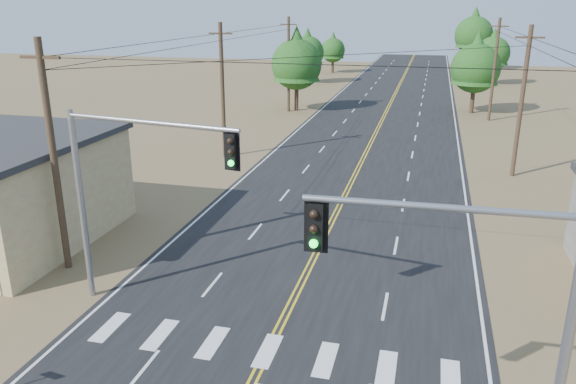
% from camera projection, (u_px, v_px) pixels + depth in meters
% --- Properties ---
extents(road, '(15.00, 200.00, 0.02)m').
position_uv_depth(road, '(356.00, 173.00, 39.27)').
color(road, black).
rests_on(road, ground).
extents(utility_pole_left_near, '(1.80, 0.30, 10.00)m').
position_uv_depth(utility_pole_left_near, '(54.00, 157.00, 23.58)').
color(utility_pole_left_near, '#4C3826').
rests_on(utility_pole_left_near, ground).
extents(utility_pole_left_mid, '(1.80, 0.30, 10.00)m').
position_uv_depth(utility_pole_left_mid, '(223.00, 90.00, 41.95)').
color(utility_pole_left_mid, '#4C3826').
rests_on(utility_pole_left_mid, ground).
extents(utility_pole_left_far, '(1.80, 0.30, 10.00)m').
position_uv_depth(utility_pole_left_far, '(289.00, 64.00, 60.32)').
color(utility_pole_left_far, '#4C3826').
rests_on(utility_pole_left_far, ground).
extents(utility_pole_right_mid, '(1.80, 0.30, 10.00)m').
position_uv_depth(utility_pole_right_mid, '(522.00, 101.00, 37.01)').
color(utility_pole_right_mid, '#4C3826').
rests_on(utility_pole_right_mid, ground).
extents(utility_pole_right_far, '(1.80, 0.30, 10.00)m').
position_uv_depth(utility_pole_right_far, '(494.00, 69.00, 55.38)').
color(utility_pole_right_far, '#4C3826').
rests_on(utility_pole_right_far, ground).
extents(signal_mast_left, '(7.03, 1.46, 7.58)m').
position_uv_depth(signal_mast_left, '(122.00, 179.00, 20.34)').
color(signal_mast_left, gray).
rests_on(signal_mast_left, ground).
extents(signal_mast_right, '(5.99, 0.61, 7.33)m').
position_uv_depth(signal_mast_right, '(489.00, 305.00, 12.27)').
color(signal_mast_right, gray).
rests_on(signal_mast_right, ground).
extents(tree_left_near, '(5.46, 5.46, 9.10)m').
position_uv_depth(tree_left_near, '(297.00, 59.00, 60.71)').
color(tree_left_near, '#3F2D1E').
rests_on(tree_left_near, ground).
extents(tree_left_mid, '(4.84, 4.84, 8.07)m').
position_uv_depth(tree_left_mid, '(308.00, 49.00, 82.67)').
color(tree_left_mid, '#3F2D1E').
rests_on(tree_left_mid, ground).
extents(tree_left_far, '(4.11, 4.11, 6.85)m').
position_uv_depth(tree_left_far, '(333.00, 48.00, 95.71)').
color(tree_left_far, '#3F2D1E').
rests_on(tree_left_far, ground).
extents(tree_right_near, '(5.19, 5.19, 8.65)m').
position_uv_depth(tree_right_near, '(476.00, 63.00, 59.32)').
color(tree_right_near, '#3F2D1E').
rests_on(tree_right_near, ground).
extents(tree_right_mid, '(4.84, 4.84, 8.06)m').
position_uv_depth(tree_right_mid, '(493.00, 50.00, 81.25)').
color(tree_right_mid, '#3F2D1E').
rests_on(tree_right_mid, ground).
extents(tree_right_far, '(6.57, 6.57, 10.96)m').
position_uv_depth(tree_right_far, '(474.00, 31.00, 99.01)').
color(tree_right_far, '#3F2D1E').
rests_on(tree_right_far, ground).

